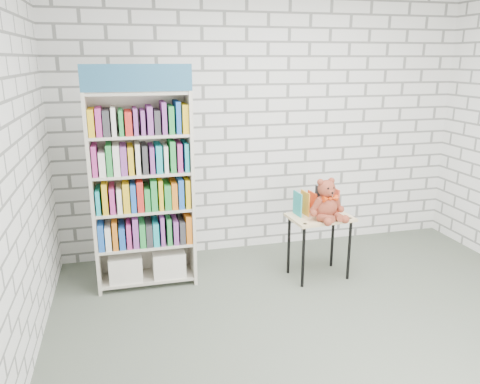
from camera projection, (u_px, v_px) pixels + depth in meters
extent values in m
plane|color=#4E5749|center=(341.00, 340.00, 3.62)|extent=(4.50, 4.50, 0.00)
cube|color=silver|center=(267.00, 125.00, 5.10)|extent=(4.50, 0.02, 2.80)
cube|color=beige|center=(93.00, 195.00, 4.20)|extent=(0.03, 0.36, 1.83)
cube|color=beige|center=(191.00, 189.00, 4.41)|extent=(0.03, 0.36, 1.83)
cube|color=beige|center=(142.00, 187.00, 4.46)|extent=(0.92, 0.02, 1.83)
cube|color=#275D80|center=(137.00, 78.00, 3.86)|extent=(0.92, 0.02, 0.22)
cube|color=beige|center=(148.00, 276.00, 4.54)|extent=(0.86, 0.34, 0.03)
cube|color=beige|center=(146.00, 243.00, 4.44)|extent=(0.86, 0.34, 0.03)
cube|color=beige|center=(144.00, 209.00, 4.35)|extent=(0.86, 0.34, 0.03)
cube|color=beige|center=(142.00, 173.00, 4.25)|extent=(0.86, 0.34, 0.03)
cube|color=beige|center=(140.00, 135.00, 4.16)|extent=(0.86, 0.34, 0.03)
cube|color=beige|center=(137.00, 93.00, 4.06)|extent=(0.86, 0.34, 0.03)
cube|color=silver|center=(126.00, 266.00, 4.45)|extent=(0.31, 0.30, 0.24)
cube|color=silver|center=(168.00, 262.00, 4.55)|extent=(0.31, 0.30, 0.24)
cube|color=yellow|center=(145.00, 230.00, 4.40)|extent=(0.86, 0.30, 0.24)
cube|color=blue|center=(143.00, 195.00, 4.30)|extent=(0.86, 0.30, 0.24)
cube|color=green|center=(141.00, 158.00, 4.21)|extent=(0.86, 0.30, 0.24)
cube|color=orange|center=(139.00, 120.00, 4.11)|extent=(0.86, 0.30, 0.24)
cube|color=#DCBD84|center=(320.00, 217.00, 4.52)|extent=(0.62, 0.46, 0.03)
cylinder|color=black|center=(303.00, 257.00, 4.39)|extent=(0.03, 0.03, 0.61)
cylinder|color=black|center=(289.00, 245.00, 4.67)|extent=(0.03, 0.03, 0.61)
cylinder|color=black|center=(349.00, 250.00, 4.55)|extent=(0.03, 0.03, 0.61)
cylinder|color=black|center=(332.00, 239.00, 4.83)|extent=(0.03, 0.03, 0.61)
cylinder|color=black|center=(305.00, 224.00, 4.31)|extent=(0.04, 0.04, 0.01)
cylinder|color=black|center=(350.00, 218.00, 4.46)|extent=(0.04, 0.04, 0.01)
cube|color=teal|center=(298.00, 203.00, 4.51)|extent=(0.03, 0.18, 0.24)
cube|color=orange|center=(305.00, 202.00, 4.53)|extent=(0.03, 0.18, 0.24)
cube|color=#E14418|center=(312.00, 202.00, 4.56)|extent=(0.03, 0.18, 0.24)
cube|color=black|center=(320.00, 201.00, 4.58)|extent=(0.03, 0.18, 0.24)
cube|color=silver|center=(327.00, 200.00, 4.61)|extent=(0.03, 0.18, 0.24)
cube|color=#DA4326|center=(334.00, 199.00, 4.63)|extent=(0.03, 0.18, 0.24)
ellipsoid|color=maroon|center=(325.00, 207.00, 4.42)|extent=(0.23, 0.20, 0.23)
sphere|color=maroon|center=(327.00, 189.00, 4.37)|extent=(0.17, 0.17, 0.17)
sphere|color=maroon|center=(320.00, 182.00, 4.34)|extent=(0.06, 0.06, 0.06)
sphere|color=maroon|center=(331.00, 181.00, 4.39)|extent=(0.06, 0.06, 0.06)
sphere|color=maroon|center=(330.00, 193.00, 4.32)|extent=(0.07, 0.07, 0.07)
sphere|color=black|center=(328.00, 188.00, 4.29)|extent=(0.02, 0.02, 0.02)
sphere|color=black|center=(333.00, 188.00, 4.31)|extent=(0.02, 0.02, 0.02)
sphere|color=black|center=(332.00, 193.00, 4.29)|extent=(0.02, 0.02, 0.02)
cylinder|color=maroon|center=(316.00, 205.00, 4.35)|extent=(0.12, 0.09, 0.16)
cylinder|color=maroon|center=(337.00, 202.00, 4.44)|extent=(0.12, 0.11, 0.16)
sphere|color=maroon|center=(314.00, 213.00, 4.34)|extent=(0.07, 0.07, 0.07)
sphere|color=maroon|center=(341.00, 209.00, 4.46)|extent=(0.07, 0.07, 0.07)
cylinder|color=maroon|center=(326.00, 218.00, 4.31)|extent=(0.14, 0.19, 0.09)
cylinder|color=maroon|center=(338.00, 217.00, 4.37)|extent=(0.10, 0.18, 0.09)
sphere|color=maroon|center=(328.00, 222.00, 4.24)|extent=(0.08, 0.08, 0.08)
sphere|color=maroon|center=(345.00, 219.00, 4.31)|extent=(0.08, 0.08, 0.08)
cone|color=red|center=(326.00, 199.00, 4.32)|extent=(0.08, 0.07, 0.06)
cone|color=red|center=(333.00, 198.00, 4.35)|extent=(0.08, 0.07, 0.06)
sphere|color=red|center=(330.00, 199.00, 4.33)|extent=(0.04, 0.04, 0.04)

